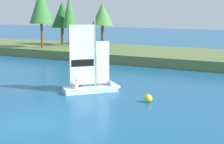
{
  "coord_description": "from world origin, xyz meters",
  "views": [
    {
      "loc": [
        12.22,
        -14.01,
        6.1
      ],
      "look_at": [
        -0.59,
        10.26,
        1.2
      ],
      "focal_mm": 55.41,
      "sensor_mm": 36.0,
      "label": 1
    }
  ],
  "objects_px": {
    "shoreline_tree_left": "(62,15)",
    "sailboat": "(99,85)",
    "shoreline_tree_midright": "(102,14)",
    "shoreline_tree_centre": "(69,12)",
    "shoreline_tree_midleft": "(41,6)",
    "channel_buoy": "(148,98)"
  },
  "relations": [
    {
      "from": "shoreline_tree_midright",
      "to": "channel_buoy",
      "type": "height_order",
      "value": "shoreline_tree_midright"
    },
    {
      "from": "shoreline_tree_midright",
      "to": "sailboat",
      "type": "xyz_separation_m",
      "value": [
        12.32,
        -22.44,
        -5.09
      ]
    },
    {
      "from": "shoreline_tree_centre",
      "to": "shoreline_tree_midright",
      "type": "relative_size",
      "value": 1.14
    },
    {
      "from": "shoreline_tree_centre",
      "to": "shoreline_tree_midleft",
      "type": "bearing_deg",
      "value": -116.61
    },
    {
      "from": "shoreline_tree_left",
      "to": "shoreline_tree_midleft",
      "type": "relative_size",
      "value": 0.78
    },
    {
      "from": "shoreline_tree_midleft",
      "to": "sailboat",
      "type": "bearing_deg",
      "value": -40.16
    },
    {
      "from": "shoreline_tree_left",
      "to": "shoreline_tree_centre",
      "type": "distance_m",
      "value": 2.18
    },
    {
      "from": "shoreline_tree_midright",
      "to": "channel_buoy",
      "type": "distance_m",
      "value": 29.58
    },
    {
      "from": "shoreline_tree_midright",
      "to": "sailboat",
      "type": "distance_m",
      "value": 26.1
    },
    {
      "from": "shoreline_tree_centre",
      "to": "shoreline_tree_midright",
      "type": "distance_m",
      "value": 5.09
    },
    {
      "from": "shoreline_tree_left",
      "to": "channel_buoy",
      "type": "height_order",
      "value": "shoreline_tree_left"
    },
    {
      "from": "shoreline_tree_centre",
      "to": "sailboat",
      "type": "relative_size",
      "value": 1.16
    },
    {
      "from": "sailboat",
      "to": "shoreline_tree_centre",
      "type": "bearing_deg",
      "value": 82.57
    },
    {
      "from": "shoreline_tree_centre",
      "to": "channel_buoy",
      "type": "bearing_deg",
      "value": -44.58
    },
    {
      "from": "shoreline_tree_left",
      "to": "shoreline_tree_midright",
      "type": "xyz_separation_m",
      "value": [
        5.02,
        3.12,
        0.11
      ]
    },
    {
      "from": "shoreline_tree_left",
      "to": "shoreline_tree_centre",
      "type": "xyz_separation_m",
      "value": [
        1.93,
        -0.92,
        0.39
      ]
    },
    {
      "from": "shoreline_tree_midleft",
      "to": "channel_buoy",
      "type": "height_order",
      "value": "shoreline_tree_midleft"
    },
    {
      "from": "sailboat",
      "to": "shoreline_tree_midright",
      "type": "bearing_deg",
      "value": 71.39
    },
    {
      "from": "shoreline_tree_left",
      "to": "shoreline_tree_centre",
      "type": "height_order",
      "value": "shoreline_tree_centre"
    },
    {
      "from": "shoreline_tree_left",
      "to": "shoreline_tree_midleft",
      "type": "xyz_separation_m",
      "value": [
        0.03,
        -4.72,
        1.26
      ]
    },
    {
      "from": "shoreline_tree_midleft",
      "to": "shoreline_tree_centre",
      "type": "bearing_deg",
      "value": 63.39
    },
    {
      "from": "shoreline_tree_left",
      "to": "sailboat",
      "type": "xyz_separation_m",
      "value": [
        17.34,
        -19.32,
        -4.98
      ]
    }
  ]
}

